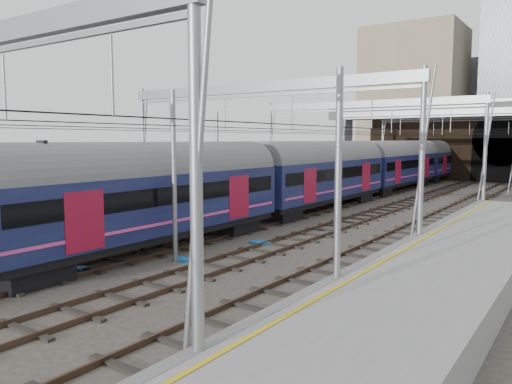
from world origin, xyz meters
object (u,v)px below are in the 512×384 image
Objects in this scene: train_second at (398,160)px; signal_near_centre at (47,193)px; train_main at (367,169)px; signal_near_left at (139,185)px.

signal_near_centre is at bearing -85.23° from train_second.
train_main is at bearing -78.66° from train_second.
train_second is 45.09m from signal_near_left.
signal_near_left is 5.11m from signal_near_centre.
signal_near_left is at bearing -85.75° from train_second.
train_second is 13.03× the size of signal_near_centre.
signal_near_left is 0.95× the size of signal_near_centre.
signal_near_left is (3.34, -44.97, 0.51)m from train_second.
train_main is 14.04× the size of signal_near_left.
signal_near_left is at bearing -91.51° from train_main.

